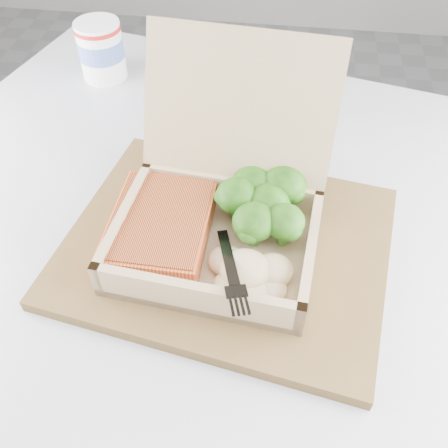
# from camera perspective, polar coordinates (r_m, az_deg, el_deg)

# --- Properties ---
(floor) EXTENTS (4.00, 4.00, 0.00)m
(floor) POSITION_cam_1_polar(r_m,az_deg,el_deg) (1.36, 17.39, -19.54)
(floor) COLOR gray
(floor) RESTS_ON ground
(cafe_table) EXTENTS (1.07, 1.07, 0.76)m
(cafe_table) POSITION_cam_1_polar(r_m,az_deg,el_deg) (0.74, -2.95, -12.82)
(cafe_table) COLOR black
(cafe_table) RESTS_ON floor
(serving_tray) EXTENTS (0.40, 0.34, 0.02)m
(serving_tray) POSITION_cam_1_polar(r_m,az_deg,el_deg) (0.57, 0.32, -2.44)
(serving_tray) COLOR brown
(serving_tray) RESTS_ON cafe_table
(takeout_container) EXTENTS (0.24, 0.25, 0.19)m
(takeout_container) POSITION_cam_1_polar(r_m,az_deg,el_deg) (0.55, -0.10, 2.92)
(takeout_container) COLOR tan
(takeout_container) RESTS_ON serving_tray
(salmon_fillet) EXTENTS (0.11, 0.14, 0.03)m
(salmon_fillet) POSITION_cam_1_polar(r_m,az_deg,el_deg) (0.55, -7.28, -0.29)
(salmon_fillet) COLOR orange
(salmon_fillet) RESTS_ON takeout_container
(broccoli_pile) EXTENTS (0.12, 0.12, 0.04)m
(broccoli_pile) POSITION_cam_1_polar(r_m,az_deg,el_deg) (0.56, 4.96, 1.83)
(broccoli_pile) COLOR #387E1C
(broccoli_pile) RESTS_ON takeout_container
(mashed_potatoes) EXTENTS (0.09, 0.07, 0.03)m
(mashed_potatoes) POSITION_cam_1_polar(r_m,az_deg,el_deg) (0.51, 2.40, -5.27)
(mashed_potatoes) COLOR #CEB486
(mashed_potatoes) RESTS_ON takeout_container
(plastic_fork) EXTENTS (0.05, 0.14, 0.03)m
(plastic_fork) POSITION_cam_1_polar(r_m,az_deg,el_deg) (0.52, 0.18, -2.15)
(plastic_fork) COLOR black
(plastic_fork) RESTS_ON mashed_potatoes
(paper_cup) EXTENTS (0.07, 0.07, 0.09)m
(paper_cup) POSITION_cam_1_polar(r_m,az_deg,el_deg) (0.87, -13.89, 18.88)
(paper_cup) COLOR white
(paper_cup) RESTS_ON cafe_table
(receipt) EXTENTS (0.12, 0.17, 0.00)m
(receipt) POSITION_cam_1_polar(r_m,az_deg,el_deg) (0.70, 6.89, 7.45)
(receipt) COLOR white
(receipt) RESTS_ON cafe_table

